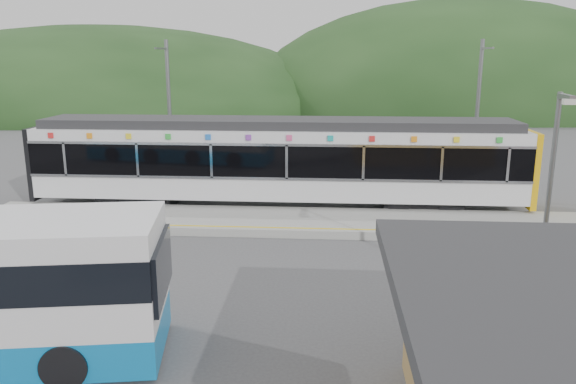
{
  "coord_description": "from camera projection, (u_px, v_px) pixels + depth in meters",
  "views": [
    {
      "loc": [
        0.39,
        -17.12,
        6.27
      ],
      "look_at": [
        -0.93,
        1.0,
        1.87
      ],
      "focal_mm": 35.0,
      "sensor_mm": 36.0,
      "label": 1
    }
  ],
  "objects": [
    {
      "name": "platform",
      "position": [
        317.0,
        222.0,
        21.26
      ],
      "size": [
        26.0,
        3.2,
        0.3
      ],
      "primitive_type": "cube",
      "color": "#9E9E99",
      "rests_on": "ground"
    },
    {
      "name": "ground",
      "position": [
        314.0,
        256.0,
        18.1
      ],
      "size": [
        120.0,
        120.0,
        0.0
      ],
      "primitive_type": "plane",
      "color": "#4C4C4F",
      "rests_on": "ground"
    },
    {
      "name": "train",
      "position": [
        278.0,
        159.0,
        23.54
      ],
      "size": [
        20.44,
        3.01,
        3.74
      ],
      "color": "black",
      "rests_on": "ground"
    },
    {
      "name": "lamp_post",
      "position": [
        552.0,
        186.0,
        13.31
      ],
      "size": [
        0.36,
        0.98,
        5.47
      ],
      "rotation": [
        0.0,
        0.0,
        -0.08
      ],
      "color": "slate",
      "rests_on": "ground"
    },
    {
      "name": "yellow_line",
      "position": [
        316.0,
        228.0,
        19.96
      ],
      "size": [
        26.0,
        0.1,
        0.01
      ],
      "primitive_type": "cube",
      "color": "yellow",
      "rests_on": "platform"
    },
    {
      "name": "catenary_mast_west",
      "position": [
        169.0,
        114.0,
        26.03
      ],
      "size": [
        0.18,
        1.8,
        7.0
      ],
      "color": "slate",
      "rests_on": "ground"
    },
    {
      "name": "hills",
      "position": [
        470.0,
        215.0,
        22.79
      ],
      "size": [
        146.0,
        149.0,
        26.0
      ],
      "color": "#1E3D19",
      "rests_on": "ground"
    },
    {
      "name": "catenary_mast_east",
      "position": [
        477.0,
        116.0,
        25.04
      ],
      "size": [
        0.18,
        1.8,
        7.0
      ],
      "color": "slate",
      "rests_on": "ground"
    }
  ]
}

